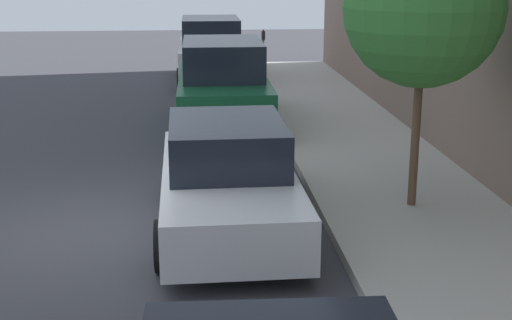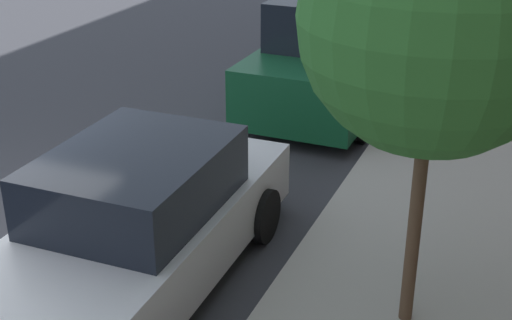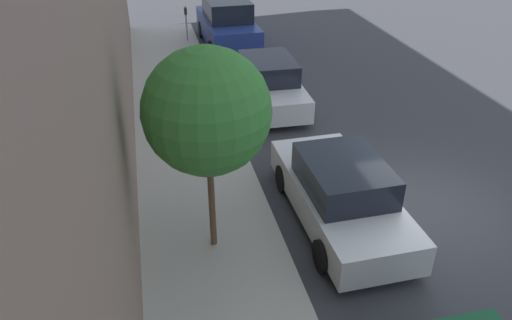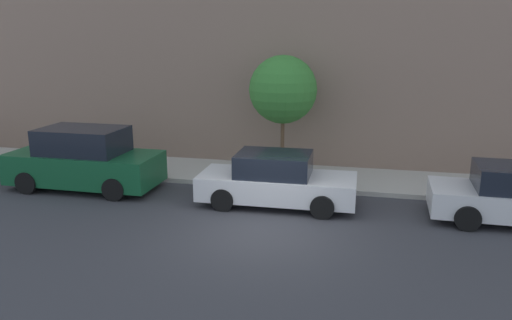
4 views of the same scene
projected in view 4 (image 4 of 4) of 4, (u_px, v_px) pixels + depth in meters
The scene contains 6 objects.
ground_plane at pixel (263, 232), 12.57m from camera, with size 60.00×60.00×0.00m, color #38383D.
sidewalk at pixel (293, 176), 17.20m from camera, with size 2.86×32.00×0.15m.
building_facade at pixel (306, 16), 18.18m from camera, with size 2.00×32.00×10.98m.
parked_sedan_third at pixel (276, 181), 14.41m from camera, with size 1.92×4.53×1.54m.
parked_suv_fourth at pixel (84, 160), 15.91m from camera, with size 2.08×4.81×1.98m.
street_tree at pixel (283, 90), 16.54m from camera, with size 2.27×2.27×4.04m.
Camera 4 is at (-11.48, -2.45, 4.83)m, focal length 35.00 mm.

